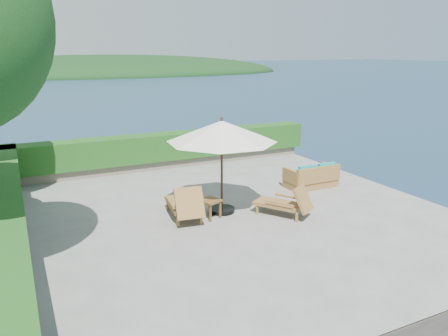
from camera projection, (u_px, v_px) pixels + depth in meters
name	position (u px, v px, depth m)	size (l,w,h in m)	color
ground	(227.00, 213.00, 12.35)	(12.00, 12.00, 0.00)	gray
foundation	(227.00, 263.00, 12.75)	(12.00, 12.00, 3.00)	#544D43
ocean	(227.00, 307.00, 13.13)	(600.00, 600.00, 0.00)	#142941
offshore_island	(107.00, 74.00, 145.18)	(126.00, 57.60, 12.60)	black
planter_wall_far	(164.00, 163.00, 17.16)	(12.00, 0.60, 0.36)	gray
planter_wall_left	(7.00, 245.00, 9.92)	(0.60, 12.00, 0.36)	gray
hedge_far	(163.00, 146.00, 16.98)	(12.40, 0.90, 1.00)	#164213
hedge_left	(3.00, 217.00, 9.75)	(0.90, 12.40, 1.00)	#164213
patio_umbrella	(222.00, 132.00, 11.86)	(3.81, 3.81, 2.73)	black
lounge_left	(185.00, 204.00, 11.82)	(0.98, 1.88, 1.04)	#976437
lounge_right	(286.00, 202.00, 12.08)	(1.41, 1.69, 0.92)	#976437
side_table	(210.00, 203.00, 11.87)	(0.66, 0.66, 0.54)	brown
wicker_loveseat	(312.00, 178.00, 14.64)	(1.75, 0.91, 0.85)	#976437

